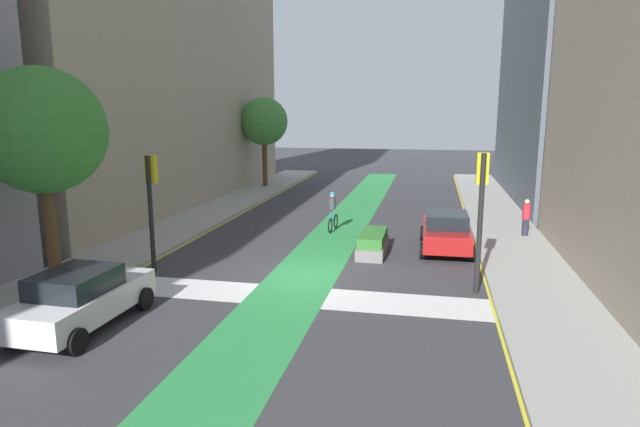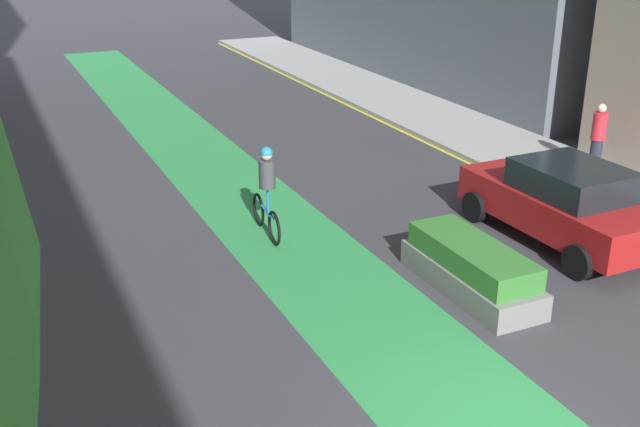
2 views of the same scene
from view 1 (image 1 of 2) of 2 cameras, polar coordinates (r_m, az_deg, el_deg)
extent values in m
plane|color=#38383D|center=(18.48, -1.57, -6.67)|extent=(120.00, 120.00, 0.00)
cube|color=#2D8C47|center=(18.50, -1.80, -6.64)|extent=(2.40, 60.00, 0.01)
cube|color=silver|center=(16.64, -3.18, -8.70)|extent=(12.00, 1.80, 0.01)
cube|color=#9E9E99|center=(21.41, -21.57, -4.76)|extent=(3.00, 60.00, 0.15)
cube|color=yellow|center=(20.65, -18.06, -5.29)|extent=(0.16, 60.00, 0.01)
cube|color=#9E9E99|center=(18.32, 22.12, -7.42)|extent=(3.00, 60.00, 0.15)
cube|color=yellow|center=(18.12, 17.39, -7.53)|extent=(0.16, 60.00, 0.01)
cube|color=slate|center=(37.46, 27.00, 15.41)|extent=(8.59, 18.02, 18.46)
cylinder|color=black|center=(17.01, 16.59, -1.14)|extent=(0.16, 0.16, 4.33)
cube|color=gold|center=(16.95, 16.85, 4.60)|extent=(0.35, 0.28, 0.95)
sphere|color=red|center=(17.06, 16.87, 5.65)|extent=(0.20, 0.20, 0.20)
sphere|color=#4C380C|center=(17.09, 16.81, 4.65)|extent=(0.20, 0.20, 0.20)
sphere|color=#0C3814|center=(17.12, 16.76, 3.65)|extent=(0.20, 0.20, 0.20)
cylinder|color=black|center=(19.33, -17.49, -0.15)|extent=(0.16, 0.16, 4.08)
cube|color=gold|center=(19.28, -17.47, 4.53)|extent=(0.35, 0.28, 0.95)
sphere|color=red|center=(19.37, -17.32, 5.46)|extent=(0.20, 0.20, 0.20)
sphere|color=#4C380C|center=(19.40, -17.27, 4.58)|extent=(0.20, 0.20, 0.20)
sphere|color=#0C3814|center=(19.43, -17.22, 3.70)|extent=(0.20, 0.20, 0.20)
cube|color=silver|center=(15.47, -23.90, -8.59)|extent=(1.90, 4.24, 0.70)
cube|color=black|center=(15.14, -24.54, -6.58)|extent=(1.65, 2.04, 0.55)
cylinder|color=black|center=(17.21, -23.29, -7.82)|extent=(0.23, 0.64, 0.64)
cylinder|color=black|center=(16.24, -18.10, -8.57)|extent=(0.23, 0.64, 0.64)
cylinder|color=black|center=(15.11, -29.96, -11.02)|extent=(0.23, 0.64, 0.64)
cylinder|color=black|center=(13.99, -24.43, -12.25)|extent=(0.23, 0.64, 0.64)
cube|color=#A51919|center=(22.21, 13.19, -2.13)|extent=(1.88, 4.23, 0.70)
cube|color=black|center=(21.88, 13.28, -0.66)|extent=(1.64, 2.03, 0.55)
cylinder|color=black|center=(23.70, 10.84, -2.08)|extent=(0.23, 0.64, 0.64)
cylinder|color=black|center=(23.78, 15.18, -2.23)|extent=(0.23, 0.64, 0.64)
cylinder|color=black|center=(20.84, 10.83, -3.89)|extent=(0.23, 0.64, 0.64)
cylinder|color=black|center=(20.93, 15.78, -4.05)|extent=(0.23, 0.64, 0.64)
torus|color=black|center=(25.72, 1.68, -0.81)|extent=(0.11, 0.68, 0.68)
torus|color=black|center=(24.72, 1.09, -1.29)|extent=(0.11, 0.68, 0.68)
cylinder|color=#2672BF|center=(25.18, 1.39, -0.65)|extent=(0.12, 0.95, 0.06)
cylinder|color=#2672BF|center=(24.99, 1.31, -0.11)|extent=(0.05, 0.05, 0.50)
cylinder|color=#3F3F47|center=(24.89, 1.32, 1.08)|extent=(0.32, 0.32, 0.55)
sphere|color=beige|center=(24.83, 1.32, 1.95)|extent=(0.22, 0.22, 0.22)
sphere|color=#268CCC|center=(24.82, 1.32, 2.04)|extent=(0.23, 0.23, 0.23)
cylinder|color=#262638|center=(25.22, 20.93, -1.37)|extent=(0.28, 0.28, 0.74)
cylinder|color=red|center=(25.09, 21.04, 0.19)|extent=(0.34, 0.34, 0.66)
sphere|color=beige|center=(25.01, 21.11, 1.17)|extent=(0.21, 0.21, 0.21)
cylinder|color=brown|center=(17.87, -26.55, -2.01)|extent=(0.36, 0.36, 3.59)
sphere|color=#387F33|center=(17.50, -27.42, 7.83)|extent=(3.64, 3.64, 3.64)
cylinder|color=brown|center=(39.02, -5.87, 5.45)|extent=(0.36, 0.36, 3.43)
sphere|color=#478C3D|center=(38.85, -5.96, 9.70)|extent=(3.36, 3.36, 3.36)
cube|color=slate|center=(21.39, 5.62, -3.62)|extent=(1.03, 2.86, 0.45)
cube|color=#33722D|center=(21.29, 5.64, -2.51)|extent=(0.93, 2.57, 0.40)
camera|label=2|loc=(14.61, -28.27, 11.18)|focal=42.53mm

